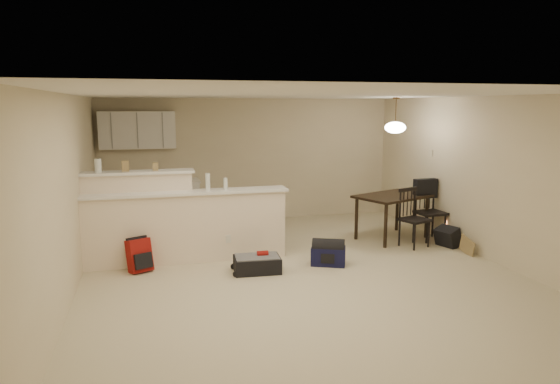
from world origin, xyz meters
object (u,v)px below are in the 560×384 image
object	(u,v)px
dining_table	(392,200)
dining_chair_far	(431,211)
pendant_lamp	(395,127)
red_backpack	(139,255)
navy_duffel	(328,256)
suitcase	(257,264)
dining_chair_near	(415,218)
black_daypack	(448,237)

from	to	relation	value
dining_table	dining_chair_far	distance (m)	0.69
pendant_lamp	dining_chair_far	distance (m)	1.61
dining_table	dining_chair_far	bearing A→B (deg)	-46.25
red_backpack	navy_duffel	bearing A→B (deg)	-33.74
suitcase	red_backpack	size ratio (longest dim) A/B	1.39
pendant_lamp	suitcase	xyz separation A→B (m)	(-2.72, -1.18, -1.88)
red_backpack	dining_chair_far	bearing A→B (deg)	-19.78
dining_chair_near	dining_chair_far	distance (m)	0.58
dining_chair_far	pendant_lamp	bearing A→B (deg)	151.50
dining_chair_far	navy_duffel	size ratio (longest dim) A/B	2.09
dining_chair_far	navy_duffel	xyz separation A→B (m)	(-2.23, -0.87, -0.39)
dining_chair_near	black_daypack	size ratio (longest dim) A/B	2.70
dining_chair_near	navy_duffel	distance (m)	1.87
pendant_lamp	dining_chair_near	bearing A→B (deg)	-78.33
dining_table	suitcase	size ratio (longest dim) A/B	2.28
pendant_lamp	red_backpack	xyz separation A→B (m)	(-4.35, -0.72, -1.75)
dining_chair_near	navy_duffel	size ratio (longest dim) A/B	1.96
red_backpack	suitcase	bearing A→B (deg)	-40.80
dining_table	pendant_lamp	distance (m)	1.29
suitcase	black_daypack	distance (m)	3.43
dining_chair_near	navy_duffel	world-z (taller)	dining_chair_near
pendant_lamp	suitcase	world-z (taller)	pendant_lamp
dining_table	red_backpack	distance (m)	4.43
dining_chair_far	dining_table	bearing A→B (deg)	151.50
dining_table	dining_chair_far	size ratio (longest dim) A/B	1.42
navy_duffel	suitcase	bearing A→B (deg)	-153.98
dining_chair_near	black_daypack	xyz separation A→B (m)	(0.56, -0.14, -0.33)
red_backpack	black_daypack	world-z (taller)	red_backpack
red_backpack	black_daypack	distance (m)	5.03
dining_chair_far	suitcase	size ratio (longest dim) A/B	1.61
dining_table	dining_chair_near	xyz separation A→B (m)	(0.12, -0.58, -0.20)
suitcase	dining_table	bearing A→B (deg)	27.53
suitcase	red_backpack	distance (m)	1.69
dining_chair_near	navy_duffel	bearing A→B (deg)	178.89
dining_table	red_backpack	bearing A→B (deg)	167.30
pendant_lamp	navy_duffel	xyz separation A→B (m)	(-1.62, -1.14, -1.85)
suitcase	red_backpack	xyz separation A→B (m)	(-1.63, 0.46, 0.13)
pendant_lamp	red_backpack	distance (m)	4.74
pendant_lamp	navy_duffel	size ratio (longest dim) A/B	1.23
dining_table	suitcase	xyz separation A→B (m)	(-2.72, -1.18, -0.58)
dining_chair_near	dining_chair_far	xyz separation A→B (m)	(0.49, 0.31, 0.03)
dining_table	dining_chair_near	world-z (taller)	dining_chair_near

